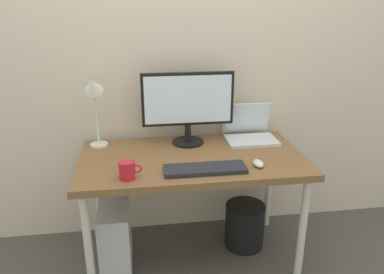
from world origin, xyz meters
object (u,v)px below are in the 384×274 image
object	(u,v)px
desk	(192,166)
keyboard	(205,169)
wastebasket	(245,225)
coffee_mug	(127,170)
computer_tower	(116,237)
desk_lamp	(94,97)
laptop	(249,131)
mouse	(258,163)
monitor	(188,104)

from	to	relation	value
desk	keyboard	world-z (taller)	keyboard
wastebasket	desk	bearing A→B (deg)	-167.95
coffee_mug	computer_tower	size ratio (longest dim) A/B	0.28
desk	desk_lamp	world-z (taller)	desk_lamp
desk_lamp	keyboard	xyz separation A→B (m)	(0.59, -0.43, -0.31)
desk	wastebasket	size ratio (longest dim) A/B	4.35
laptop	desk_lamp	world-z (taller)	desk_lamp
mouse	coffee_mug	distance (m)	0.71
wastebasket	mouse	bearing A→B (deg)	-95.49
laptop	keyboard	size ratio (longest dim) A/B	0.73
computer_tower	wastebasket	size ratio (longest dim) A/B	1.40
laptop	wastebasket	size ratio (longest dim) A/B	1.07
mouse	computer_tower	distance (m)	0.97
coffee_mug	wastebasket	xyz separation A→B (m)	(0.73, 0.32, -0.60)
mouse	wastebasket	bearing A→B (deg)	84.51
desk	coffee_mug	bearing A→B (deg)	-146.82
coffee_mug	computer_tower	distance (m)	0.59
monitor	computer_tower	distance (m)	0.93
keyboard	coffee_mug	world-z (taller)	coffee_mug
wastebasket	laptop	bearing A→B (deg)	73.41
mouse	desk	bearing A→B (deg)	150.77
desk	monitor	xyz separation A→B (m)	(0.01, 0.22, 0.32)
desk_lamp	laptop	bearing A→B (deg)	0.98
wastebasket	keyboard	bearing A→B (deg)	-138.56
desk_lamp	desk	bearing A→B (deg)	-21.52
monitor	computer_tower	size ratio (longest dim) A/B	1.36
monitor	coffee_mug	bearing A→B (deg)	-129.16
laptop	desk_lamp	size ratio (longest dim) A/B	0.70
desk	desk_lamp	xyz separation A→B (m)	(-0.55, 0.22, 0.39)
laptop	keyboard	bearing A→B (deg)	-129.99
monitor	desk_lamp	size ratio (longest dim) A/B	1.25
computer_tower	monitor	bearing A→B (deg)	26.91
coffee_mug	computer_tower	bearing A→B (deg)	116.17
desk	keyboard	distance (m)	0.23
desk	computer_tower	distance (m)	0.64
laptop	wastebasket	bearing A→B (deg)	-106.59
mouse	wastebasket	world-z (taller)	mouse
computer_tower	mouse	bearing A→B (deg)	-11.48
coffee_mug	computer_tower	xyz separation A→B (m)	(-0.11, 0.21, -0.54)
coffee_mug	laptop	bearing A→B (deg)	31.32
laptop	mouse	world-z (taller)	laptop
desk_lamp	keyboard	size ratio (longest dim) A/B	1.03
desk_lamp	wastebasket	world-z (taller)	desk_lamp
mouse	wastebasket	distance (m)	0.63
keyboard	coffee_mug	xyz separation A→B (m)	(-0.41, -0.03, 0.03)
monitor	desk	bearing A→B (deg)	-91.38
laptop	mouse	distance (m)	0.43
desk	mouse	distance (m)	0.40
monitor	computer_tower	bearing A→B (deg)	-153.09
monitor	keyboard	bearing A→B (deg)	-85.30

